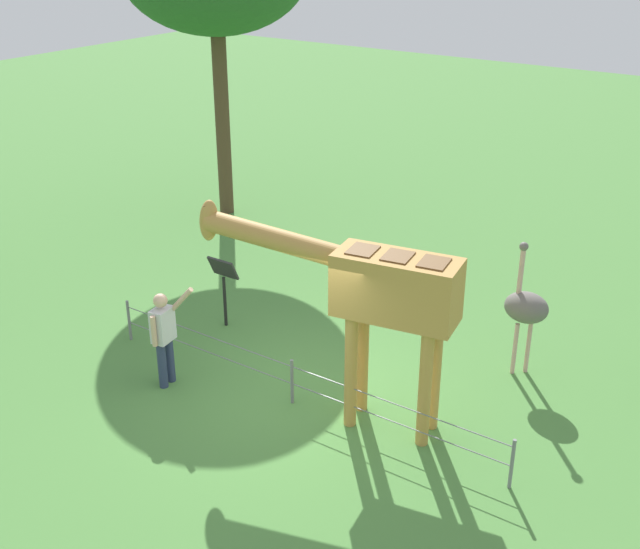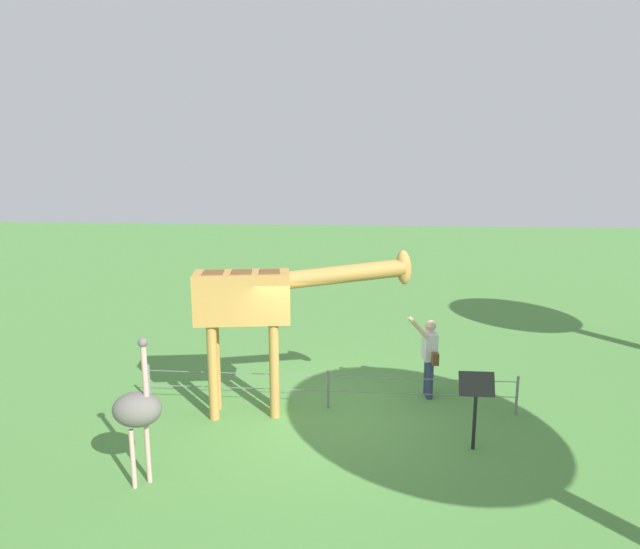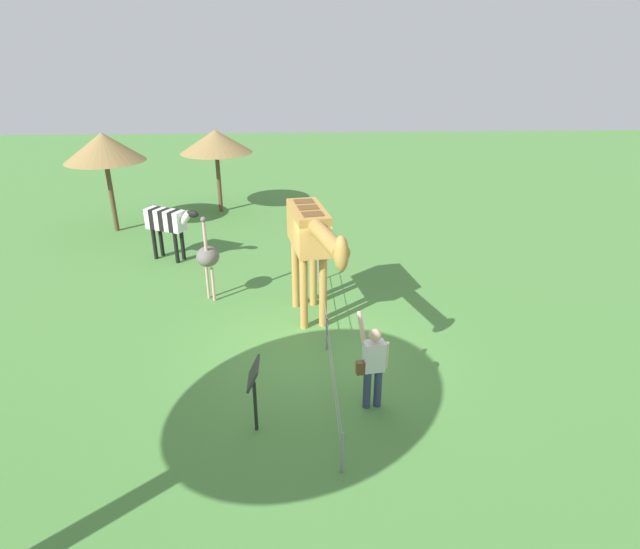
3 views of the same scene
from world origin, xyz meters
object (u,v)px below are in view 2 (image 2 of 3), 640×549
Objects in this scene: giraffe at (262,303)px; ostrich at (138,410)px; info_sign at (476,395)px; visitor at (429,354)px.

giraffe reaches higher than ostrich.
info_sign is (4.99, 1.44, -0.23)m from ostrich.
visitor is 5.66m from ostrich.
giraffe is 1.77× the size of ostrich.
info_sign is (3.65, -1.07, -1.16)m from giraffe.
visitor is 2.08m from info_sign.
info_sign is (0.52, -2.02, 0.05)m from visitor.
ostrich reaches higher than visitor.
ostrich reaches higher than info_sign.
giraffe is at bearing 61.98° from ostrich.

